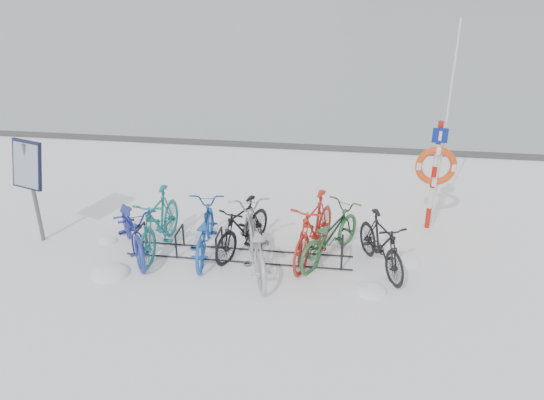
{
  "coord_description": "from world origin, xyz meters",
  "views": [
    {
      "loc": [
        1.69,
        -7.97,
        4.86
      ],
      "look_at": [
        0.5,
        0.6,
        0.86
      ],
      "focal_mm": 35.0,
      "sensor_mm": 36.0,
      "label": 1
    }
  ],
  "objects": [
    {
      "name": "ground",
      "position": [
        0.0,
        0.0,
        0.0
      ],
      "size": [
        900.0,
        900.0,
        0.0
      ],
      "primitive_type": "plane",
      "color": "white",
      "rests_on": "ground"
    },
    {
      "name": "quay_edge",
      "position": [
        0.0,
        5.9,
        0.05
      ],
      "size": [
        400.0,
        0.25,
        0.1
      ],
      "primitive_type": "cube",
      "color": "#3F3F42",
      "rests_on": "ground"
    },
    {
      "name": "bike_rack",
      "position": [
        0.0,
        0.0,
        0.18
      ],
      "size": [
        4.0,
        0.48,
        0.46
      ],
      "color": "black",
      "rests_on": "ground"
    },
    {
      "name": "info_board",
      "position": [
        -3.77,
        0.05,
        1.41
      ],
      "size": [
        0.69,
        0.43,
        1.95
      ],
      "rotation": [
        0.0,
        0.0,
        -0.32
      ],
      "color": "#595B5E",
      "rests_on": "ground"
    },
    {
      "name": "lifebuoy_station",
      "position": [
        3.44,
        1.52,
        1.32
      ],
      "size": [
        0.75,
        0.22,
        3.92
      ],
      "color": "#B6170E",
      "rests_on": "ground"
    },
    {
      "name": "bike_0",
      "position": [
        -1.9,
        -0.09,
        0.52
      ],
      "size": [
        1.64,
        2.06,
        1.05
      ],
      "primitive_type": "imported",
      "rotation": [
        0.0,
        0.0,
        0.56
      ],
      "color": "navy",
      "rests_on": "ground"
    },
    {
      "name": "bike_1",
      "position": [
        -1.46,
        0.06,
        0.57
      ],
      "size": [
        0.61,
        1.93,
        1.15
      ],
      "primitive_type": "imported",
      "rotation": [
        0.0,
        0.0,
        -0.04
      ],
      "color": "#1A7172",
      "rests_on": "ground"
    },
    {
      "name": "bike_2",
      "position": [
        -0.63,
        0.03,
        0.48
      ],
      "size": [
        0.83,
        1.88,
        0.96
      ],
      "primitive_type": "imported",
      "rotation": [
        0.0,
        0.0,
        3.25
      ],
      "color": "#1B53B1",
      "rests_on": "ground"
    },
    {
      "name": "bike_3",
      "position": [
        0.03,
        0.21,
        0.5
      ],
      "size": [
        1.09,
        1.71,
        1.0
      ],
      "primitive_type": "imported",
      "rotation": [
        0.0,
        0.0,
        -0.41
      ],
      "color": "black",
      "rests_on": "ground"
    },
    {
      "name": "bike_4",
      "position": [
        0.33,
        -0.34,
        0.54
      ],
      "size": [
        1.34,
        2.2,
        1.09
      ],
      "primitive_type": "imported",
      "rotation": [
        0.0,
        0.0,
        3.46
      ],
      "color": "#A6AAAD",
      "rests_on": "ground"
    },
    {
      "name": "bike_5",
      "position": [
        1.29,
        0.18,
        0.58
      ],
      "size": [
        1.06,
        2.02,
        1.17
      ],
      "primitive_type": "imported",
      "rotation": [
        0.0,
        0.0,
        -0.28
      ],
      "color": "red",
      "rests_on": "ground"
    },
    {
      "name": "bike_6",
      "position": [
        1.57,
        0.2,
        0.49
      ],
      "size": [
        1.46,
        1.93,
        0.97
      ],
      "primitive_type": "imported",
      "rotation": [
        0.0,
        0.0,
        2.64
      ],
      "color": "#2E6337",
      "rests_on": "ground"
    },
    {
      "name": "bike_7",
      "position": [
        2.44,
        -0.04,
        0.5
      ],
      "size": [
        1.09,
        1.71,
        1.0
      ],
      "primitive_type": "imported",
      "rotation": [
        0.0,
        0.0,
        0.4
      ],
      "color": "black",
      "rests_on": "ground"
    },
    {
      "name": "snow_drifts",
      "position": [
        0.22,
        -0.15,
        0.0
      ],
      "size": [
        5.89,
        2.07,
        0.22
      ],
      "color": "white",
      "rests_on": "ground"
    }
  ]
}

